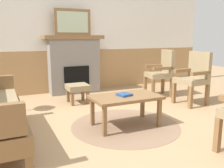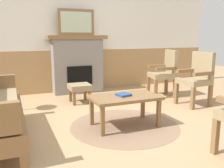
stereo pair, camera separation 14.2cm
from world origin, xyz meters
TOP-DOWN VIEW (x-y plane):
  - ground_plane at (0.00, 0.00)m, footprint 14.00×14.00m
  - wall_back at (0.00, 2.60)m, footprint 7.20×0.14m
  - fireplace at (0.00, 2.35)m, footprint 1.30×0.44m
  - framed_picture at (0.00, 2.35)m, footprint 0.80×0.04m
  - coffee_table at (0.05, -0.00)m, footprint 0.96×0.56m
  - round_rug at (0.05, -0.00)m, footprint 1.55×1.55m
  - book_on_table at (0.03, 0.01)m, footprint 0.21×0.20m
  - footstool at (-0.20, 1.46)m, footprint 0.40×0.40m
  - armchair_near_fireplace at (1.75, 0.48)m, footprint 0.51×0.51m
  - armchair_by_window_left at (1.61, 1.28)m, footprint 0.56×0.56m

SIDE VIEW (x-z plane):
  - ground_plane at x=0.00m, z-range 0.00..0.00m
  - round_rug at x=0.05m, z-range 0.00..0.01m
  - footstool at x=-0.20m, z-range 0.10..0.46m
  - coffee_table at x=0.05m, z-range 0.17..0.61m
  - book_on_table at x=0.03m, z-range 0.44..0.47m
  - armchair_near_fireplace at x=1.75m, z-range 0.05..1.03m
  - armchair_by_window_left at x=1.61m, z-range 0.05..1.03m
  - fireplace at x=0.00m, z-range 0.01..1.29m
  - wall_back at x=0.00m, z-range -0.04..2.66m
  - framed_picture at x=0.00m, z-range 1.28..1.84m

